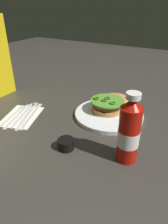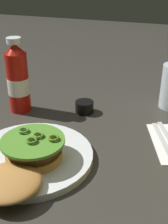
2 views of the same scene
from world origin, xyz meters
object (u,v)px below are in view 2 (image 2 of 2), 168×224
dinner_plate (31,156)px  table_knife (167,148)px  burger_sandwich (25,160)px  condiment_cup (84,107)px  ketchup_bottle (18,79)px

dinner_plate → table_knife: (-0.13, 0.27, -0.00)m
burger_sandwich → table_knife: burger_sandwich is taller
dinner_plate → condiment_cup: condiment_cup is taller
dinner_plate → condiment_cup: bearing=171.9°
burger_sandwich → table_knife: (-0.18, 0.26, -0.03)m
dinner_plate → condiment_cup: size_ratio=5.17×
dinner_plate → ketchup_bottle: ketchup_bottle is taller
burger_sandwich → table_knife: 0.32m
ketchup_bottle → table_knife: bearing=80.5°
ketchup_bottle → burger_sandwich: bearing=31.8°
condiment_cup → table_knife: 0.26m
dinner_plate → ketchup_bottle: (-0.20, -0.14, 0.08)m
ketchup_bottle → table_knife: (0.07, 0.41, -0.09)m
dinner_plate → table_knife: size_ratio=1.32×
ketchup_bottle → table_knife: ketchup_bottle is taller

